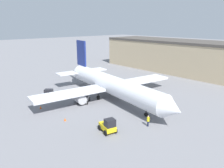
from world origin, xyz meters
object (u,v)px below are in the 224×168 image
Objects in this scene: pushback_tug at (50,95)px; airplane at (109,84)px; belt_loader_truck at (84,98)px; safety_cone_near at (65,119)px; safety_cone_far at (41,107)px; ground_crew_worker at (148,121)px; baggage_tug at (108,126)px.

airplane is at bearing 94.72° from pushback_tug.
airplane is 6.32m from belt_loader_truck.
safety_cone_near is 1.00× the size of safety_cone_far.
ground_crew_worker is 0.54× the size of pushback_tug.
airplane is 67.32× the size of safety_cone_far.
safety_cone_near is (3.67, -13.06, -2.89)m from airplane.
pushback_tug reaches higher than belt_loader_truck.
ground_crew_worker is 13.65m from safety_cone_near.
baggage_tug is at bearing 19.54° from safety_cone_near.
safety_cone_near is at bearing -8.03° from belt_loader_truck.
pushback_tug is 11.81m from safety_cone_near.
baggage_tug is 5.67× the size of safety_cone_near.
baggage_tug is at bearing 27.84° from belt_loader_truck.
baggage_tug is (-2.67, -5.96, 0.09)m from ground_crew_worker.
safety_cone_near is (-10.47, -8.73, -0.69)m from ground_crew_worker.
belt_loader_truck is at bearing 70.32° from safety_cone_far.
pushback_tug is at bearing 133.71° from safety_cone_far.
safety_cone_far is at bearing -99.37° from airplane.
ground_crew_worker is 22.62m from pushback_tug.
belt_loader_truck is (-12.86, 4.48, 0.04)m from baggage_tug.
safety_cone_near is 7.93m from safety_cone_far.
ground_crew_worker is at bearing -9.27° from airplane.
airplane reaches higher than ground_crew_worker.
belt_loader_truck is at bearing -176.08° from ground_crew_worker.
ground_crew_worker reaches higher than safety_cone_far.
safety_cone_near is at bearing 27.60° from pushback_tug.
safety_cone_far is at bearing -62.63° from belt_loader_truck.
safety_cone_near and safety_cone_far have the same top height.
pushback_tug is (-7.73, -10.08, -2.08)m from airplane.
pushback_tug is (-21.87, -5.75, 0.12)m from ground_crew_worker.
safety_cone_near is (11.40, -2.97, -0.81)m from pushback_tug.
ground_crew_worker is (14.14, -4.33, -2.20)m from airplane.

